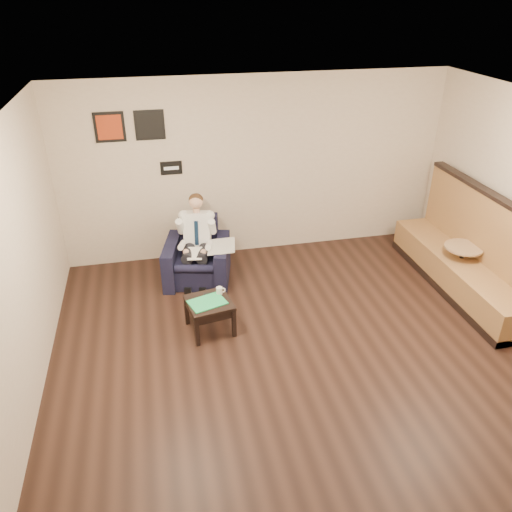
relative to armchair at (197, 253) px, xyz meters
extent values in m
plane|color=black|center=(1.06, -2.22, -0.44)|extent=(6.00, 6.00, 0.00)
cube|color=beige|center=(1.06, 0.78, 0.96)|extent=(6.00, 0.02, 2.80)
cube|color=beige|center=(-1.94, -2.22, 0.96)|extent=(0.02, 6.00, 2.80)
cube|color=white|center=(1.06, -2.22, 2.36)|extent=(6.00, 6.00, 0.02)
cube|color=black|center=(-0.24, 0.76, 1.06)|extent=(0.32, 0.02, 0.20)
cube|color=#A73314|center=(-1.04, 0.76, 1.71)|extent=(0.42, 0.03, 0.42)
cube|color=black|center=(-0.49, 0.76, 1.71)|extent=(0.42, 0.03, 0.42)
cube|color=black|center=(0.00, 0.00, 0.00)|extent=(1.10, 1.10, 0.89)
cube|color=white|center=(-0.05, -0.21, 0.10)|extent=(0.25, 0.32, 0.01)
cube|color=silver|center=(0.34, -0.18, 0.16)|extent=(0.46, 0.54, 0.01)
cube|color=black|center=(0.00, -1.30, -0.23)|extent=(0.62, 0.62, 0.44)
cube|color=#25BA65|center=(-0.02, -1.32, 0.00)|extent=(0.51, 0.43, 0.01)
cylinder|color=white|center=(0.16, -1.15, 0.04)|extent=(0.09, 0.09, 0.09)
cube|color=black|center=(0.03, -1.14, 0.00)|extent=(0.14, 0.07, 0.01)
cube|color=olive|center=(3.65, -1.05, 0.27)|extent=(0.66, 2.77, 1.42)
cylinder|color=#A17D57|center=(3.66, -1.02, -0.12)|extent=(0.66, 0.66, 0.65)
camera|label=1|loc=(-0.53, -6.47, 3.46)|focal=35.00mm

